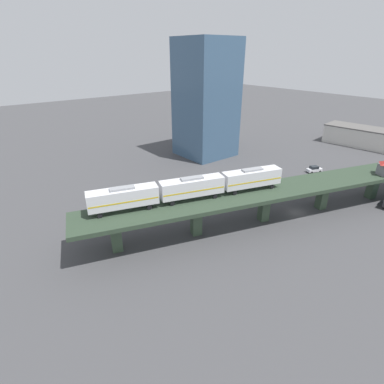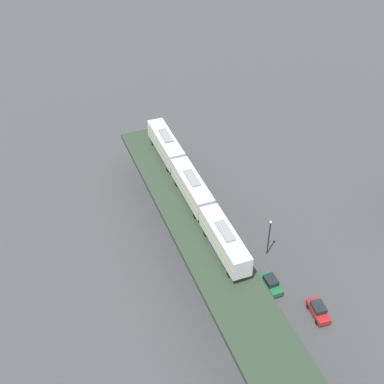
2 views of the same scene
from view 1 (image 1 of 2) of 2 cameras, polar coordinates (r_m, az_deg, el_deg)
ground_plane at (r=69.49m, az=19.21°, el=-3.75°), size 400.00×400.00×0.00m
elevated_viaduct at (r=66.87m, az=19.81°, el=0.66°), size 36.44×90.09×6.85m
subway_train at (r=55.12m, az=0.00°, el=0.98°), size 14.17×36.24×4.45m
street_car_white at (r=94.27m, az=22.25°, el=4.05°), size 3.26×4.75×1.89m
street_car_red at (r=76.60m, az=13.05°, el=0.60°), size 3.41×4.75×1.89m
street_car_green at (r=70.26m, az=10.11°, el=-1.45°), size 2.99×4.73×1.89m
street_lamp at (r=68.29m, az=4.43°, el=1.02°), size 0.44×0.44×6.94m
warehouse_building at (r=128.57m, az=30.28°, el=8.98°), size 29.50×13.25×6.80m
office_tower at (r=99.80m, az=2.69°, el=17.14°), size 16.00×16.00×36.00m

